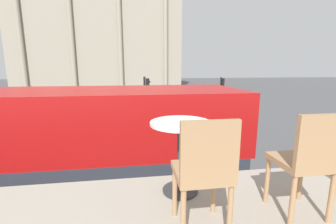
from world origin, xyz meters
TOP-DOWN VIEW (x-y plane):
  - double_decker_bus at (-2.68, 3.17)m, footprint 11.42×2.73m
  - cafe_dining_table at (0.88, -0.35)m, footprint 0.60×0.60m
  - cafe_chair_0 at (0.93, -0.96)m, footprint 0.40×0.40m
  - cafe_chair_1 at (1.81, -0.89)m, footprint 0.40×0.40m
  - plaza_building_left at (-6.99, 51.31)m, footprint 35.56×11.40m
  - traffic_light_near at (1.06, 10.80)m, footprint 0.42×0.24m
  - traffic_light_mid at (7.85, 16.20)m, footprint 0.42×0.24m
  - pedestrian_black at (6.82, 28.78)m, footprint 0.32×0.32m
  - pedestrian_blue at (3.29, 24.27)m, footprint 0.32×0.32m

SIDE VIEW (x-z plane):
  - pedestrian_blue at x=3.29m, z-range 0.13..1.80m
  - pedestrian_black at x=6.82m, z-range 0.14..1.91m
  - double_decker_bus at x=-2.68m, z-range 0.25..4.32m
  - traffic_light_mid at x=7.85m, z-range 0.59..4.41m
  - traffic_light_near at x=1.06m, z-range 0.61..4.71m
  - cafe_chair_0 at x=0.93m, z-range 3.41..4.32m
  - cafe_chair_1 at x=1.81m, z-range 3.41..4.32m
  - cafe_dining_table at x=0.88m, z-range 3.51..4.24m
  - plaza_building_left at x=-6.99m, z-range 0.00..23.40m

